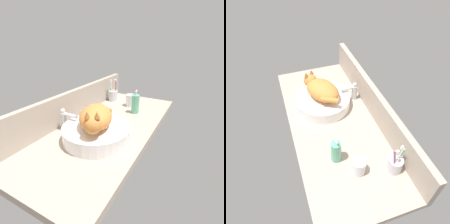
{
  "view_description": "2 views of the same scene",
  "coord_description": "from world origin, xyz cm",
  "views": [
    {
      "loc": [
        -86.35,
        -49.08,
        51.55
      ],
      "look_at": [
        -3.04,
        -4.39,
        10.75
      ],
      "focal_mm": 28.0,
      "sensor_mm": 36.0,
      "label": 1
    },
    {
      "loc": [
        90.45,
        -28.41,
        102.64
      ],
      "look_at": [
        2.1,
        1.21,
        10.79
      ],
      "focal_mm": 35.0,
      "sensor_mm": 36.0,
      "label": 2
    }
  ],
  "objects": [
    {
      "name": "toothbrush_cup",
      "position": [
        42.1,
        18.77,
        5.07
      ],
      "size": [
        7.53,
        7.53,
        18.71
      ],
      "color": "silver",
      "rests_on": "ground_plane"
    },
    {
      "name": "cat",
      "position": [
        -19.03,
        -3.43,
        13.58
      ],
      "size": [
        30.24,
        26.48,
        14.0
      ],
      "color": "orange",
      "rests_on": "sink_basin"
    },
    {
      "name": "soap_dispenser",
      "position": [
        26.13,
        -7.94,
        6.86
      ],
      "size": [
        5.64,
        5.64,
        16.77
      ],
      "color": "#60B793",
      "rests_on": "ground_plane"
    },
    {
      "name": "ground_plane",
      "position": [
        0.0,
        0.0,
        -2.0
      ],
      "size": [
        127.44,
        56.04,
        4.0
      ],
      "primitive_type": "cube",
      "color": "#B2A08E"
    },
    {
      "name": "faucet",
      "position": [
        -18.02,
        18.8,
        7.3
      ],
      "size": [
        3.6,
        11.81,
        13.6
      ],
      "color": "silver",
      "rests_on": "ground_plane"
    },
    {
      "name": "backsplash_panel",
      "position": [
        0.0,
        26.22,
        9.55
      ],
      "size": [
        127.44,
        3.6,
        19.11
      ],
      "primitive_type": "cube",
      "color": "#AD9E8E",
      "rests_on": "ground_plane"
    },
    {
      "name": "sink_basin",
      "position": [
        -17.85,
        -2.74,
        3.91
      ],
      "size": [
        36.36,
        36.36,
        7.82
      ],
      "primitive_type": "cylinder",
      "color": "white",
      "rests_on": "ground_plane"
    },
    {
      "name": "water_glass",
      "position": [
        37.31,
        0.63,
        4.05
      ],
      "size": [
        7.07,
        7.07,
        9.32
      ],
      "color": "white",
      "rests_on": "ground_plane"
    }
  ]
}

